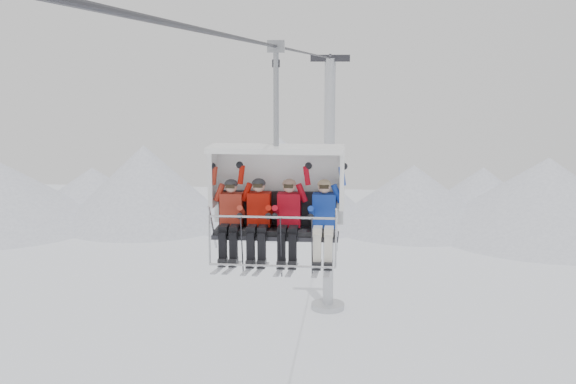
# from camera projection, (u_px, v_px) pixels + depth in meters

# --- Properties ---
(ridgeline) EXTENTS (72.00, 21.00, 7.00)m
(ridgeline) POSITION_uv_depth(u_px,v_px,m) (319.00, 192.00, 58.20)
(ridgeline) COLOR white
(ridgeline) RESTS_ON ground
(lift_tower_right) EXTENTS (2.00, 1.80, 13.48)m
(lift_tower_right) POSITION_uv_depth(u_px,v_px,m) (329.00, 204.00, 37.89)
(lift_tower_right) COLOR #B1B3B8
(lift_tower_right) RESTS_ON ground
(haul_cable) EXTENTS (0.06, 50.00, 0.06)m
(haul_cable) POSITION_uv_depth(u_px,v_px,m) (288.00, 49.00, 15.02)
(haul_cable) COLOR #2C2C30
(haul_cable) RESTS_ON lift_tower_left
(chairlift_carrier) EXTENTS (2.47, 1.17, 3.98)m
(chairlift_carrier) POSITION_uv_depth(u_px,v_px,m) (277.00, 189.00, 13.44)
(chairlift_carrier) COLOR black
(chairlift_carrier) RESTS_ON haul_cable
(skier_far_left) EXTENTS (0.41, 1.69, 1.64)m
(skier_far_left) POSITION_uv_depth(u_px,v_px,m) (231.00, 217.00, 13.30)
(skier_far_left) COLOR #A82C1C
(skier_far_left) RESTS_ON chairlift_carrier
(skier_center_left) EXTENTS (0.42, 1.69, 1.68)m
(skier_center_left) POSITION_uv_depth(u_px,v_px,m) (258.00, 217.00, 13.25)
(skier_center_left) COLOR #B51206
(skier_center_left) RESTS_ON chairlift_carrier
(skier_center_right) EXTENTS (0.42, 1.69, 1.68)m
(skier_center_right) POSITION_uv_depth(u_px,v_px,m) (289.00, 217.00, 13.20)
(skier_center_right) COLOR #B20818
(skier_center_right) RESTS_ON chairlift_carrier
(skier_far_right) EXTENTS (0.42, 1.69, 1.68)m
(skier_far_right) POSITION_uv_depth(u_px,v_px,m) (324.00, 218.00, 13.13)
(skier_far_right) COLOR #1539AC
(skier_far_right) RESTS_ON chairlift_carrier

